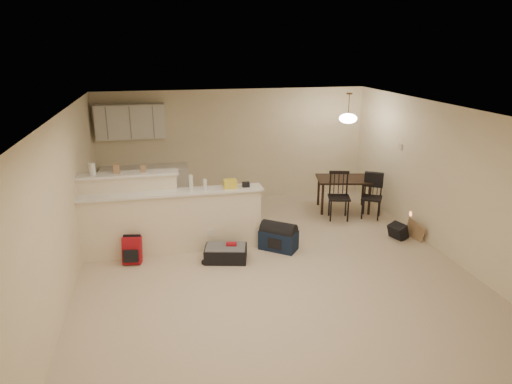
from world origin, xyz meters
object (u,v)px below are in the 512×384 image
object	(u,v)px
dining_table	(344,182)
black_daypack	(398,231)
navy_duffel	(278,240)
dining_chair_far	(372,197)
suitcase	(226,254)
pendant_lamp	(348,118)
dining_chair_near	(339,196)
red_backpack	(132,250)

from	to	relation	value
dining_table	black_daypack	bearing A→B (deg)	-64.42
navy_duffel	black_daypack	xyz separation A→B (m)	(2.28, 0.00, -0.04)
dining_table	dining_chair_far	distance (m)	0.70
dining_table	dining_chair_far	size ratio (longest dim) A/B	1.40
suitcase	pendant_lamp	bearing A→B (deg)	46.73
dining_chair_near	red_backpack	xyz separation A→B (m)	(-4.04, -1.16, -0.26)
black_daypack	dining_table	bearing A→B (deg)	-4.12
pendant_lamp	black_daypack	world-z (taller)	pendant_lamp
pendant_lamp	navy_duffel	xyz separation A→B (m)	(-1.87, -1.65, -1.82)
dining_table	dining_chair_near	size ratio (longest dim) A/B	1.30
black_daypack	dining_chair_far	bearing A→B (deg)	-16.63
dining_table	red_backpack	world-z (taller)	dining_table
suitcase	red_backpack	xyz separation A→B (m)	(-1.51, 0.23, 0.10)
dining_chair_near	suitcase	world-z (taller)	dining_chair_near
dining_chair_near	red_backpack	world-z (taller)	dining_chair_near
dining_chair_near	suitcase	xyz separation A→B (m)	(-2.54, -1.39, -0.37)
red_backpack	suitcase	bearing A→B (deg)	0.75
dining_table	dining_chair_near	bearing A→B (deg)	-109.95
suitcase	red_backpack	bearing A→B (deg)	-175.48
pendant_lamp	red_backpack	xyz separation A→B (m)	(-4.34, -1.65, -1.77)
suitcase	black_daypack	xyz separation A→B (m)	(3.24, 0.23, 0.02)
pendant_lamp	dining_chair_far	distance (m)	1.68
suitcase	dining_chair_far	bearing A→B (deg)	35.42
dining_chair_far	suitcase	world-z (taller)	dining_chair_far
navy_duffel	dining_chair_far	bearing A→B (deg)	63.46
red_backpack	black_daypack	distance (m)	4.75
red_backpack	dining_chair_near	bearing A→B (deg)	25.48
dining_chair_near	black_daypack	bearing A→B (deg)	-43.82
dining_chair_near	suitcase	size ratio (longest dim) A/B	1.42
dining_table	suitcase	distance (m)	3.44
pendant_lamp	black_daypack	distance (m)	2.52
dining_chair_far	dining_table	bearing A→B (deg)	155.50
suitcase	black_daypack	bearing A→B (deg)	17.22
dining_table	dining_chair_near	world-z (taller)	dining_chair_near
black_daypack	navy_duffel	bearing A→B (deg)	72.04
red_backpack	navy_duffel	world-z (taller)	red_backpack
dining_table	navy_duffel	size ratio (longest dim) A/B	2.00
red_backpack	black_daypack	bearing A→B (deg)	9.40
dining_chair_near	navy_duffel	bearing A→B (deg)	-128.56
dining_chair_near	red_backpack	bearing A→B (deg)	-149.02
pendant_lamp	suitcase	distance (m)	3.88
dining_table	black_daypack	world-z (taller)	dining_table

